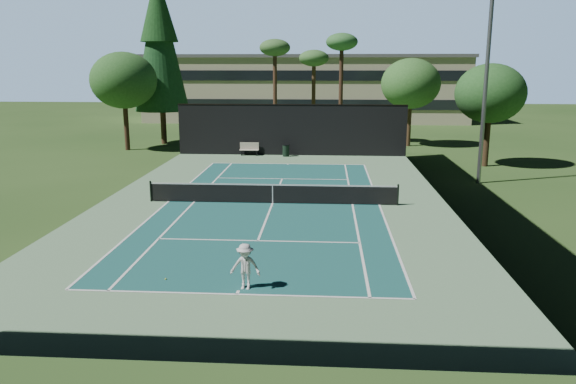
{
  "coord_description": "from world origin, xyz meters",
  "views": [
    {
      "loc": [
        2.68,
        -28.07,
        6.98
      ],
      "look_at": [
        1.0,
        -3.0,
        1.3
      ],
      "focal_mm": 35.0,
      "sensor_mm": 36.0,
      "label": 1
    }
  ],
  "objects_px": {
    "tennis_ball_b": "(207,199)",
    "tennis_ball_c": "(262,189)",
    "park_bench": "(249,148)",
    "tennis_ball_d": "(197,187)",
    "tennis_ball_a": "(166,279)",
    "tennis_net": "(273,193)",
    "player": "(245,267)",
    "trash_bin": "(286,150)"
  },
  "relations": [
    {
      "from": "tennis_ball_c",
      "to": "tennis_ball_d",
      "type": "relative_size",
      "value": 1.08
    },
    {
      "from": "tennis_ball_c",
      "to": "tennis_ball_d",
      "type": "distance_m",
      "value": 3.92
    },
    {
      "from": "player",
      "to": "tennis_ball_b",
      "type": "distance_m",
      "value": 12.61
    },
    {
      "from": "tennis_ball_c",
      "to": "trash_bin",
      "type": "distance_m",
      "value": 12.27
    },
    {
      "from": "player",
      "to": "trash_bin",
      "type": "height_order",
      "value": "player"
    },
    {
      "from": "player",
      "to": "tennis_ball_b",
      "type": "bearing_deg",
      "value": 113.46
    },
    {
      "from": "tennis_ball_a",
      "to": "tennis_ball_b",
      "type": "bearing_deg",
      "value": 95.12
    },
    {
      "from": "tennis_ball_b",
      "to": "tennis_ball_c",
      "type": "height_order",
      "value": "tennis_ball_c"
    },
    {
      "from": "tennis_net",
      "to": "park_bench",
      "type": "xyz_separation_m",
      "value": [
        -3.33,
        15.74,
        -0.01
      ]
    },
    {
      "from": "tennis_net",
      "to": "player",
      "type": "height_order",
      "value": "player"
    },
    {
      "from": "tennis_ball_c",
      "to": "player",
      "type": "bearing_deg",
      "value": -85.7
    },
    {
      "from": "park_bench",
      "to": "trash_bin",
      "type": "relative_size",
      "value": 1.59
    },
    {
      "from": "park_bench",
      "to": "tennis_net",
      "type": "bearing_deg",
      "value": -78.04
    },
    {
      "from": "tennis_ball_c",
      "to": "park_bench",
      "type": "height_order",
      "value": "park_bench"
    },
    {
      "from": "tennis_net",
      "to": "tennis_ball_d",
      "type": "bearing_deg",
      "value": 142.99
    },
    {
      "from": "park_bench",
      "to": "tennis_ball_d",
      "type": "bearing_deg",
      "value": -96.8
    },
    {
      "from": "tennis_ball_b",
      "to": "tennis_ball_c",
      "type": "distance_m",
      "value": 3.69
    },
    {
      "from": "park_bench",
      "to": "trash_bin",
      "type": "bearing_deg",
      "value": -7.08
    },
    {
      "from": "tennis_ball_d",
      "to": "park_bench",
      "type": "xyz_separation_m",
      "value": [
        1.45,
        12.14,
        0.51
      ]
    },
    {
      "from": "tennis_ball_d",
      "to": "trash_bin",
      "type": "height_order",
      "value": "trash_bin"
    },
    {
      "from": "park_bench",
      "to": "tennis_ball_b",
      "type": "bearing_deg",
      "value": -90.96
    },
    {
      "from": "player",
      "to": "tennis_ball_c",
      "type": "height_order",
      "value": "player"
    },
    {
      "from": "tennis_ball_d",
      "to": "trash_bin",
      "type": "distance_m",
      "value": 12.57
    },
    {
      "from": "tennis_net",
      "to": "tennis_ball_d",
      "type": "relative_size",
      "value": 186.63
    },
    {
      "from": "tennis_net",
      "to": "tennis_ball_a",
      "type": "relative_size",
      "value": 197.1
    },
    {
      "from": "tennis_ball_d",
      "to": "trash_bin",
      "type": "bearing_deg",
      "value": 69.56
    },
    {
      "from": "tennis_ball_a",
      "to": "park_bench",
      "type": "relative_size",
      "value": 0.04
    },
    {
      "from": "tennis_ball_a",
      "to": "tennis_ball_d",
      "type": "bearing_deg",
      "value": 98.75
    },
    {
      "from": "tennis_ball_d",
      "to": "player",
      "type": "bearing_deg",
      "value": -71.61
    },
    {
      "from": "tennis_ball_c",
      "to": "tennis_ball_a",
      "type": "bearing_deg",
      "value": -96.86
    },
    {
      "from": "tennis_ball_c",
      "to": "trash_bin",
      "type": "xyz_separation_m",
      "value": [
        0.49,
        12.25,
        0.44
      ]
    },
    {
      "from": "park_bench",
      "to": "tennis_ball_c",
      "type": "bearing_deg",
      "value": -79.03
    },
    {
      "from": "tennis_ball_a",
      "to": "tennis_ball_c",
      "type": "xyz_separation_m",
      "value": [
        1.68,
        13.93,
        0.0
      ]
    },
    {
      "from": "tennis_ball_a",
      "to": "trash_bin",
      "type": "distance_m",
      "value": 26.28
    },
    {
      "from": "tennis_ball_a",
      "to": "tennis_ball_d",
      "type": "xyz_separation_m",
      "value": [
        -2.22,
        14.41,
        0.0
      ]
    },
    {
      "from": "tennis_ball_c",
      "to": "trash_bin",
      "type": "height_order",
      "value": "trash_bin"
    },
    {
      "from": "tennis_ball_b",
      "to": "tennis_net",
      "type": "bearing_deg",
      "value": -9.72
    },
    {
      "from": "tennis_ball_c",
      "to": "tennis_ball_b",
      "type": "bearing_deg",
      "value": -137.09
    },
    {
      "from": "tennis_ball_a",
      "to": "trash_bin",
      "type": "height_order",
      "value": "trash_bin"
    },
    {
      "from": "trash_bin",
      "to": "park_bench",
      "type": "bearing_deg",
      "value": 172.92
    },
    {
      "from": "tennis_ball_a",
      "to": "park_bench",
      "type": "xyz_separation_m",
      "value": [
        -0.77,
        26.55,
        0.51
      ]
    },
    {
      "from": "player",
      "to": "tennis_ball_a",
      "type": "height_order",
      "value": "player"
    }
  ]
}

